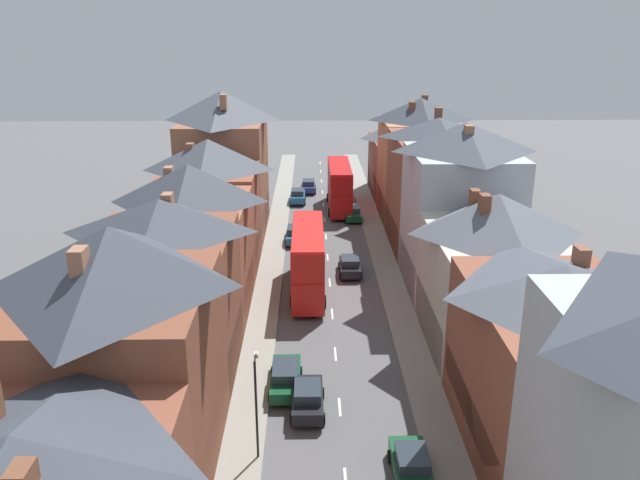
% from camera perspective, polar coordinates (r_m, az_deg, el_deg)
% --- Properties ---
extents(pavement_left, '(2.20, 104.00, 0.14)m').
position_cam_1_polar(pavement_left, '(54.17, -4.58, -3.04)').
color(pavement_left, gray).
rests_on(pavement_left, ground).
extents(pavement_right, '(2.20, 104.00, 0.14)m').
position_cam_1_polar(pavement_right, '(54.47, 6.20, -2.97)').
color(pavement_right, gray).
rests_on(pavement_right, ground).
extents(centre_line_dashes, '(0.14, 97.80, 0.01)m').
position_cam_1_polar(centre_line_dashes, '(52.26, 0.89, -3.91)').
color(centre_line_dashes, silver).
rests_on(centre_line_dashes, ground).
extents(terrace_row_left, '(8.00, 68.63, 14.38)m').
position_cam_1_polar(terrace_row_left, '(37.83, -14.01, -3.75)').
color(terrace_row_left, '#BCB7A8').
rests_on(terrace_row_left, ground).
extents(terrace_row_right, '(8.00, 82.22, 14.61)m').
position_cam_1_polar(terrace_row_right, '(45.42, 14.15, -0.09)').
color(terrace_row_right, brown).
rests_on(terrace_row_right, ground).
extents(double_decker_bus_lead, '(2.74, 10.80, 5.30)m').
position_cam_1_polar(double_decker_bus_lead, '(49.47, -1.12, -1.75)').
color(double_decker_bus_lead, red).
rests_on(double_decker_bus_lead, ground).
extents(double_decker_bus_mid_street, '(2.74, 10.80, 5.30)m').
position_cam_1_polar(double_decker_bus_mid_street, '(72.33, 1.78, 4.97)').
color(double_decker_bus_mid_street, red).
rests_on(double_decker_bus_mid_street, ground).
extents(car_near_blue, '(1.90, 4.48, 1.62)m').
position_cam_1_polar(car_near_blue, '(37.53, -3.16, -12.39)').
color(car_near_blue, '#144728').
rests_on(car_near_blue, ground).
extents(car_near_silver, '(1.90, 3.82, 1.58)m').
position_cam_1_polar(car_near_silver, '(31.46, 8.36, -19.68)').
color(car_near_silver, '#144728').
rests_on(car_near_silver, ground).
extents(car_parked_left_a, '(1.90, 3.93, 1.61)m').
position_cam_1_polar(car_parked_left_a, '(53.71, 2.76, -2.35)').
color(car_parked_left_a, black).
rests_on(car_parked_left_a, ground).
extents(car_parked_right_a, '(1.90, 4.12, 1.68)m').
position_cam_1_polar(car_parked_right_a, '(75.64, -2.05, 4.06)').
color(car_parked_right_a, '#236093').
rests_on(car_parked_right_a, ground).
extents(car_mid_black, '(1.90, 4.49, 1.58)m').
position_cam_1_polar(car_mid_black, '(68.98, 3.01, 2.52)').
color(car_mid_black, '#144728').
rests_on(car_mid_black, ground).
extents(car_parked_left_b, '(1.90, 4.03, 1.64)m').
position_cam_1_polar(car_parked_left_b, '(35.63, -1.14, -14.23)').
color(car_parked_left_b, black).
rests_on(car_parked_left_b, ground).
extents(car_mid_white, '(1.90, 4.36, 1.62)m').
position_cam_1_polar(car_mid_white, '(61.75, -2.28, 0.55)').
color(car_mid_white, '#236093').
rests_on(car_mid_white, ground).
extents(car_far_grey, '(1.90, 4.23, 1.58)m').
position_cam_1_polar(car_far_grey, '(80.65, -1.06, 4.98)').
color(car_far_grey, navy).
rests_on(car_far_grey, ground).
extents(street_lamp, '(0.20, 1.12, 5.50)m').
position_cam_1_polar(street_lamp, '(31.15, -5.84, -14.43)').
color(street_lamp, black).
rests_on(street_lamp, ground).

